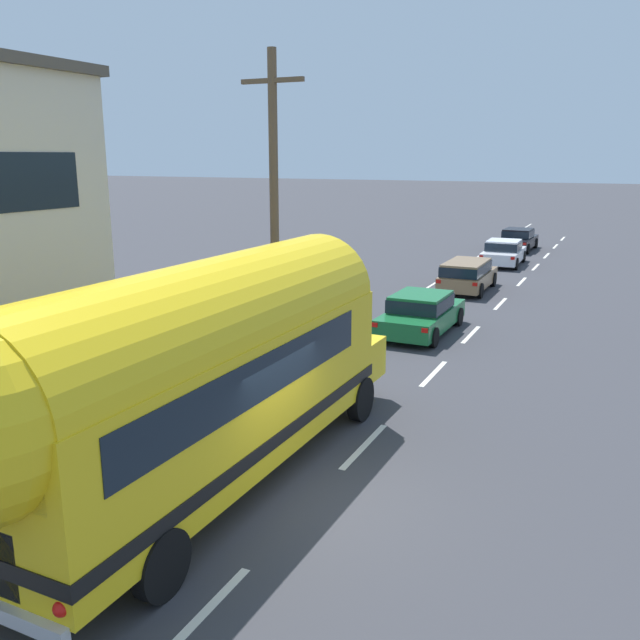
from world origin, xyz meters
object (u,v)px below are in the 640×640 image
object	(u,v)px
car_third	(504,252)
car_lead	(421,312)
utility_pole	(274,210)
car_second	(467,274)
car_fourth	(518,239)
painted_bus	(197,371)

from	to	relation	value
car_third	car_lead	bearing A→B (deg)	-89.49
utility_pole	car_lead	bearing A→B (deg)	64.20
car_second	car_third	size ratio (longest dim) A/B	0.99
car_fourth	car_lead	bearing A→B (deg)	-89.03
utility_pole	car_fourth	xyz separation A→B (m)	(2.21, 27.69, -3.69)
car_second	car_third	distance (m)	8.19
car_fourth	painted_bus	bearing A→B (deg)	-89.76
car_lead	car_third	size ratio (longest dim) A/B	1.04
utility_pole	painted_bus	size ratio (longest dim) A/B	0.74
painted_bus	car_lead	size ratio (longest dim) A/B	2.54
utility_pole	car_second	distance (m)	13.86
car_lead	car_second	world-z (taller)	same
utility_pole	car_third	distance (m)	21.81
car_fourth	car_second	bearing A→B (deg)	-89.51
car_third	utility_pole	bearing A→B (deg)	-96.54
painted_bus	car_second	xyz separation A→B (m)	(-0.02, 20.22, -1.51)
painted_bus	car_third	bearing A→B (deg)	89.82
painted_bus	car_lead	xyz separation A→B (m)	(0.23, 12.41, -1.57)
car_second	car_fourth	distance (m)	14.52
utility_pole	car_fourth	bearing A→B (deg)	85.43
car_third	car_fourth	distance (m)	6.33
car_fourth	car_third	bearing A→B (deg)	-87.87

